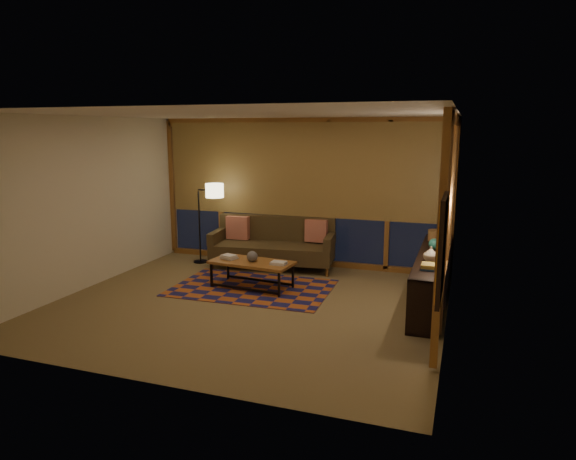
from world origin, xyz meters
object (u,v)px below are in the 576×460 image
(sofa, at_px, (273,244))
(floor_lamp, at_px, (199,223))
(bookshelf, at_px, (431,278))
(coffee_table, at_px, (252,274))

(sofa, relative_size, floor_lamp, 1.44)
(bookshelf, bearing_deg, coffee_table, -174.61)
(coffee_table, relative_size, bookshelf, 0.46)
(coffee_table, distance_m, bookshelf, 2.76)
(sofa, relative_size, coffee_table, 1.67)
(sofa, height_order, coffee_table, sofa)
(coffee_table, relative_size, floor_lamp, 0.86)
(sofa, distance_m, bookshelf, 3.03)
(sofa, distance_m, floor_lamp, 1.49)
(floor_lamp, xyz_separation_m, bookshelf, (4.31, -0.91, -0.41))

